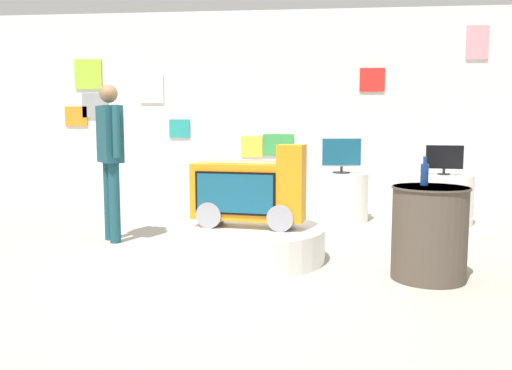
% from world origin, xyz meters
% --- Properties ---
extents(ground_plane, '(30.00, 30.00, 0.00)m').
position_xyz_m(ground_plane, '(0.00, 0.00, 0.00)').
color(ground_plane, '#A8A091').
extents(back_wall_display, '(11.57, 0.13, 3.24)m').
position_xyz_m(back_wall_display, '(-0.01, 4.23, 1.62)').
color(back_wall_display, silver).
rests_on(back_wall_display, ground).
extents(main_display_pedestal, '(1.50, 1.50, 0.32)m').
position_xyz_m(main_display_pedestal, '(0.30, 0.20, 0.16)').
color(main_display_pedestal, silver).
rests_on(main_display_pedestal, ground).
extents(novelty_firetruck_tv, '(1.13, 0.48, 0.81)m').
position_xyz_m(novelty_firetruck_tv, '(0.31, 0.19, 0.65)').
color(novelty_firetruck_tv, gray).
rests_on(novelty_firetruck_tv, main_display_pedestal).
extents(display_pedestal_left_rear, '(0.74, 0.74, 0.66)m').
position_xyz_m(display_pedestal_left_rear, '(1.34, 2.42, 0.33)').
color(display_pedestal_left_rear, silver).
rests_on(display_pedestal_left_rear, ground).
extents(tv_on_left_rear, '(0.57, 0.23, 0.49)m').
position_xyz_m(tv_on_left_rear, '(1.34, 2.41, 0.92)').
color(tv_on_left_rear, black).
rests_on(tv_on_left_rear, display_pedestal_left_rear).
extents(display_pedestal_center_rear, '(0.78, 0.78, 0.66)m').
position_xyz_m(display_pedestal_center_rear, '(2.68, 2.30, 0.33)').
color(display_pedestal_center_rear, silver).
rests_on(display_pedestal_center_rear, ground).
extents(tv_on_center_rear, '(0.47, 0.16, 0.39)m').
position_xyz_m(tv_on_center_rear, '(2.68, 2.30, 0.88)').
color(tv_on_center_rear, black).
rests_on(tv_on_center_rear, display_pedestal_center_rear).
extents(side_table_round, '(0.65, 0.65, 0.80)m').
position_xyz_m(side_table_round, '(1.90, -0.32, 0.41)').
color(side_table_round, '#4C4238').
rests_on(side_table_round, ground).
extents(bottle_on_side_table, '(0.07, 0.07, 0.25)m').
position_xyz_m(bottle_on_side_table, '(1.87, -0.23, 0.90)').
color(bottle_on_side_table, navy).
rests_on(bottle_on_side_table, side_table_round).
extents(shopper_browsing_near_truck, '(0.39, 0.46, 1.76)m').
position_xyz_m(shopper_browsing_near_truck, '(-1.33, 0.85, 1.03)').
color(shopper_browsing_near_truck, '#194751').
rests_on(shopper_browsing_near_truck, ground).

